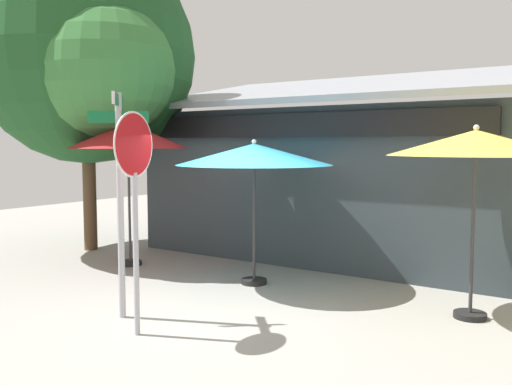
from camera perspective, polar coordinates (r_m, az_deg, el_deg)
ground_plane at (r=8.28m, az=-4.12°, el=-12.10°), size 28.00×28.00×0.10m
cafe_building at (r=12.46m, az=8.98°, el=1.53°), size 8.31×4.99×4.14m
street_sign_post at (r=7.71m, az=-13.83°, el=0.96°), size 0.63×0.68×3.07m
stop_sign at (r=6.94m, az=-12.39°, el=1.36°), size 0.18×0.79×2.78m
patio_umbrella_crimson_left at (r=11.07m, az=-13.03°, el=5.63°), size 2.32×2.32×2.86m
patio_umbrella_teal_center at (r=9.32m, az=-0.21°, el=3.86°), size 2.65×2.65×2.46m
patio_umbrella_mustard_right at (r=7.99m, az=21.67°, el=4.62°), size 2.36×2.36×2.64m
shade_tree at (r=12.88m, az=-16.81°, el=13.19°), size 5.09×4.80×6.74m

